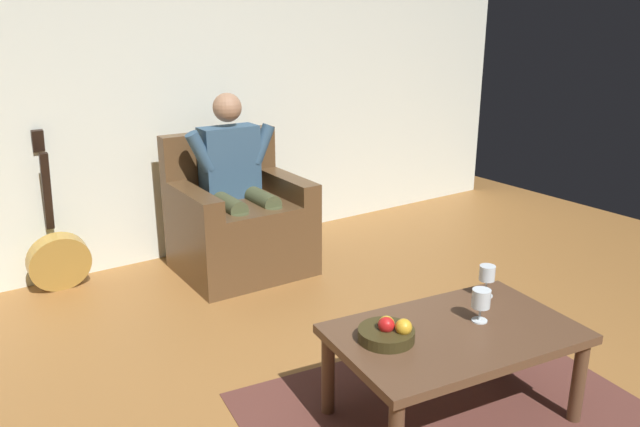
{
  "coord_description": "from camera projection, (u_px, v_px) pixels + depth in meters",
  "views": [
    {
      "loc": [
        1.69,
        1.25,
        1.72
      ],
      "look_at": [
        -0.2,
        -1.51,
        0.66
      ],
      "focal_mm": 35.12,
      "sensor_mm": 36.0,
      "label": 1
    }
  ],
  "objects": [
    {
      "name": "wine_glass_near",
      "position": [
        481.0,
        300.0,
        2.73
      ],
      "size": [
        0.08,
        0.08,
        0.15
      ],
      "color": "silver",
      "rests_on": "coffee_table"
    },
    {
      "name": "guitar",
      "position": [
        58.0,
        256.0,
        4.05
      ],
      "size": [
        0.39,
        0.27,
        1.04
      ],
      "color": "#B3893B",
      "rests_on": "ground"
    },
    {
      "name": "rug",
      "position": [
        449.0,
        415.0,
        2.82
      ],
      "size": [
        1.9,
        1.47,
        0.01
      ],
      "primitive_type": "cube",
      "rotation": [
        0.0,
        0.0,
        -0.13
      ],
      "color": "brown",
      "rests_on": "ground"
    },
    {
      "name": "fruit_bowl",
      "position": [
        388.0,
        332.0,
        2.59
      ],
      "size": [
        0.24,
        0.24,
        0.11
      ],
      "color": "#342D15",
      "rests_on": "coffee_table"
    },
    {
      "name": "armchair",
      "position": [
        239.0,
        224.0,
        4.35
      ],
      "size": [
        0.86,
        0.76,
        0.95
      ],
      "rotation": [
        0.0,
        0.0,
        -0.02
      ],
      "color": "brown",
      "rests_on": "ground"
    },
    {
      "name": "wine_glass_far",
      "position": [
        487.0,
        275.0,
        2.97
      ],
      "size": [
        0.08,
        0.08,
        0.16
      ],
      "color": "silver",
      "rests_on": "coffee_table"
    },
    {
      "name": "wall_back",
      "position": [
        176.0,
        82.0,
        4.41
      ],
      "size": [
        6.27,
        0.06,
        2.55
      ],
      "primitive_type": "cube",
      "color": "silver",
      "rests_on": "ground"
    },
    {
      "name": "person_seated",
      "position": [
        237.0,
        178.0,
        4.25
      ],
      "size": [
        0.66,
        0.55,
        1.23
      ],
      "rotation": [
        0.0,
        0.0,
        -0.02
      ],
      "color": "#34536E",
      "rests_on": "ground"
    },
    {
      "name": "coffee_table",
      "position": [
        455.0,
        342.0,
        2.7
      ],
      "size": [
        1.13,
        0.78,
        0.43
      ],
      "rotation": [
        0.0,
        0.0,
        -0.13
      ],
      "color": "brown",
      "rests_on": "ground"
    }
  ]
}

